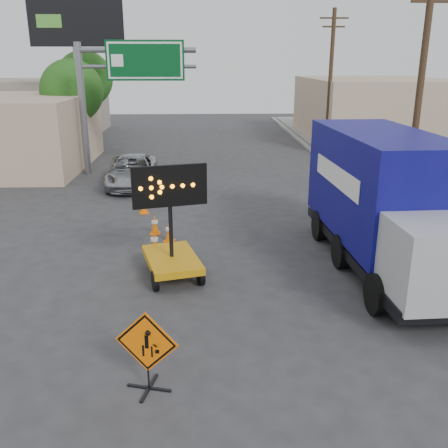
{
  "coord_description": "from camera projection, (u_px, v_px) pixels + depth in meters",
  "views": [
    {
      "loc": [
        -0.07,
        -9.04,
        5.9
      ],
      "look_at": [
        0.42,
        3.91,
        1.64
      ],
      "focal_mm": 40.0,
      "sensor_mm": 36.0,
      "label": 1
    }
  ],
  "objects": [
    {
      "name": "utility_pole_near",
      "position": [
        419.0,
        94.0,
        18.74
      ],
      "size": [
        1.8,
        0.26,
        9.0
      ],
      "color": "#462E1E",
      "rests_on": "ground"
    },
    {
      "name": "cone_b",
      "position": [
        154.0,
        242.0,
        15.96
      ],
      "size": [
        0.48,
        0.48,
        0.73
      ],
      "rotation": [
        0.0,
        0.0,
        -0.36
      ],
      "color": "#FA6905",
      "rests_on": "ground"
    },
    {
      "name": "construction_sign",
      "position": [
        147.0,
        349.0,
        9.15
      ],
      "size": [
        1.19,
        0.85,
        1.62
      ],
      "rotation": [
        0.0,
        0.0,
        -0.25
      ],
      "color": "black",
      "rests_on": "ground"
    },
    {
      "name": "cone_a",
      "position": [
        162.0,
        262.0,
        14.44
      ],
      "size": [
        0.44,
        0.44,
        0.67
      ],
      "rotation": [
        0.0,
        0.0,
        0.37
      ],
      "color": "#FA6905",
      "rests_on": "ground"
    },
    {
      "name": "cone_e",
      "position": [
        144.0,
        204.0,
        20.14
      ],
      "size": [
        0.49,
        0.49,
        0.75
      ],
      "rotation": [
        0.0,
        0.0,
        0.36
      ],
      "color": "#FA6905",
      "rests_on": "ground"
    },
    {
      "name": "billboard",
      "position": [
        77.0,
        37.0,
        32.4
      ],
      "size": [
        6.1,
        0.54,
        9.85
      ],
      "color": "slate",
      "rests_on": "ground"
    },
    {
      "name": "ground",
      "position": [
        211.0,
        357.0,
        10.43
      ],
      "size": [
        100.0,
        100.0,
        0.0
      ],
      "primitive_type": "plane",
      "color": "#2D2D30",
      "rests_on": "ground"
    },
    {
      "name": "curb_right",
      "position": [
        351.0,
        183.0,
        24.9
      ],
      "size": [
        0.4,
        60.0,
        0.12
      ],
      "primitive_type": "cube",
      "color": "gray",
      "rests_on": "ground"
    },
    {
      "name": "tree_left_near",
      "position": [
        72.0,
        91.0,
        29.73
      ],
      "size": [
        3.71,
        3.71,
        6.03
      ],
      "color": "#462E1E",
      "rests_on": "ground"
    },
    {
      "name": "cone_c",
      "position": [
        169.0,
        232.0,
        17.01
      ],
      "size": [
        0.43,
        0.43,
        0.69
      ],
      "rotation": [
        0.0,
        0.0,
        -0.26
      ],
      "color": "#FA6905",
      "rests_on": "ground"
    },
    {
      "name": "cone_d",
      "position": [
        155.0,
        225.0,
        17.74
      ],
      "size": [
        0.36,
        0.36,
        0.69
      ],
      "rotation": [
        0.0,
        0.0,
        -0.04
      ],
      "color": "#FA6905",
      "rests_on": "ground"
    },
    {
      "name": "building_right_far",
      "position": [
        374.0,
        109.0,
        38.65
      ],
      "size": [
        10.0,
        14.0,
        4.6
      ],
      "primitive_type": "cube",
      "color": "tan",
      "rests_on": "ground"
    },
    {
      "name": "tree_left_far",
      "position": [
        85.0,
        79.0,
        37.15
      ],
      "size": [
        4.1,
        4.1,
        6.66
      ],
      "color": "#462E1E",
      "rests_on": "ground"
    },
    {
      "name": "sidewalk_right",
      "position": [
        397.0,
        183.0,
        24.98
      ],
      "size": [
        4.0,
        60.0,
        0.15
      ],
      "primitive_type": "cube",
      "color": "gray",
      "rests_on": "ground"
    },
    {
      "name": "pickup_truck",
      "position": [
        132.0,
        171.0,
        24.5
      ],
      "size": [
        2.87,
        5.44,
        1.46
      ],
      "primitive_type": "imported",
      "rotation": [
        0.0,
        0.0,
        0.09
      ],
      "color": "#A7A9AE",
      "rests_on": "ground"
    },
    {
      "name": "storefront_left_far",
      "position": [
        26.0,
        107.0,
        41.49
      ],
      "size": [
        12.0,
        10.0,
        4.4
      ],
      "primitive_type": "cube",
      "color": "gray",
      "rests_on": "ground"
    },
    {
      "name": "box_truck",
      "position": [
        384.0,
        209.0,
        14.46
      ],
      "size": [
        2.93,
        8.4,
        3.95
      ],
      "rotation": [
        0.0,
        0.0,
        0.04
      ],
      "color": "black",
      "rests_on": "ground"
    },
    {
      "name": "highway_gantry",
      "position": [
        120.0,
        77.0,
        25.73
      ],
      "size": [
        6.18,
        0.38,
        6.9
      ],
      "color": "slate",
      "rests_on": "ground"
    },
    {
      "name": "arrow_board",
      "position": [
        172.0,
        253.0,
        14.11
      ],
      "size": [
        2.01,
        2.56,
        3.25
      ],
      "rotation": [
        0.0,
        0.0,
        0.27
      ],
      "color": "#C6860B",
      "rests_on": "ground"
    },
    {
      "name": "utility_pole_far",
      "position": [
        330.0,
        80.0,
        32.03
      ],
      "size": [
        1.8,
        0.26,
        9.0
      ],
      "color": "#462E1E",
      "rests_on": "ground"
    }
  ]
}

